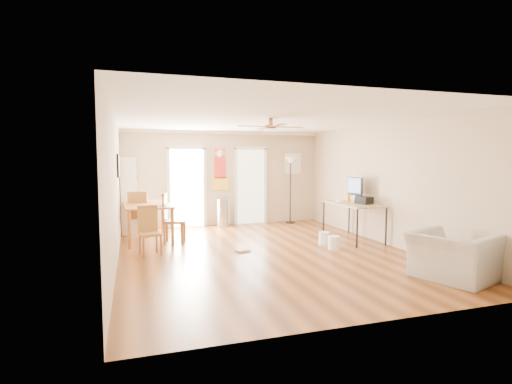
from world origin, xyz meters
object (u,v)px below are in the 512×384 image
object	(u,v)px
trash_can	(223,213)
wastebasket_a	(324,238)
dining_chair_far	(139,214)
dining_chair_right_a	(174,219)
dining_table	(148,222)
torchiere_lamp	(290,190)
computer_desk	(353,221)
bookshelf	(129,195)
armchair	(452,256)
printer	(364,200)
wastebasket_b	(334,243)
dining_chair_right_b	(175,218)
dining_chair_near	(150,231)

from	to	relation	value
trash_can	wastebasket_a	size ratio (longest dim) A/B	2.69
dining_chair_far	dining_chair_right_a	bearing A→B (deg)	143.17
dining_table	torchiere_lamp	xyz separation A→B (m)	(4.00, 1.24, 0.53)
computer_desk	bookshelf	bearing A→B (deg)	153.31
computer_desk	armchair	distance (m)	3.08
trash_can	dining_table	bearing A→B (deg)	-147.95
torchiere_lamp	armchair	distance (m)	5.71
dining_chair_far	computer_desk	xyz separation A→B (m)	(4.62, -1.83, -0.12)
trash_can	torchiere_lamp	xyz separation A→B (m)	(1.96, -0.04, 0.57)
printer	armchair	distance (m)	2.93
trash_can	armchair	distance (m)	6.14
dining_chair_right_a	dining_table	bearing A→B (deg)	71.56
bookshelf	dining_chair_right_a	size ratio (longest dim) A/B	1.85
printer	wastebasket_b	size ratio (longest dim) A/B	1.17
dining_chair_right_a	armchair	bearing A→B (deg)	-126.21
armchair	dining_chair_right_a	bearing A→B (deg)	24.05
dining_chair_right_b	wastebasket_b	xyz separation A→B (m)	(3.03, -1.58, -0.41)
bookshelf	dining_chair_right_b	xyz separation A→B (m)	(0.94, -1.60, -0.39)
dining_chair_near	computer_desk	xyz separation A→B (m)	(4.47, 0.12, -0.05)
trash_can	torchiere_lamp	distance (m)	2.04
dining_chair_far	torchiere_lamp	bearing A→B (deg)	-158.62
wastebasket_b	dining_chair_right_a	bearing A→B (deg)	149.53
dining_chair_near	computer_desk	distance (m)	4.47
dining_chair_right_a	wastebasket_a	distance (m)	3.34
bookshelf	dining_table	bearing A→B (deg)	-86.47
dining_chair_near	wastebasket_b	world-z (taller)	dining_chair_near
bookshelf	wastebasket_b	distance (m)	5.15
printer	wastebasket_b	bearing A→B (deg)	-170.44
computer_desk	dining_chair_far	bearing A→B (deg)	158.44
trash_can	computer_desk	size ratio (longest dim) A/B	0.47
dining_chair_right_a	armchair	size ratio (longest dim) A/B	0.91
trash_can	wastebasket_a	bearing A→B (deg)	-62.06
dining_chair_right_a	torchiere_lamp	size ratio (longest dim) A/B	0.54
dining_chair_right_b	dining_chair_far	bearing A→B (deg)	49.25
torchiere_lamp	printer	xyz separation A→B (m)	(0.60, -2.81, -0.02)
bookshelf	wastebasket_b	xyz separation A→B (m)	(3.97, -3.18, -0.80)
dining_table	torchiere_lamp	bearing A→B (deg)	17.24
bookshelf	printer	world-z (taller)	bookshelf
wastebasket_a	wastebasket_b	xyz separation A→B (m)	(-0.01, -0.45, -0.00)
torchiere_lamp	printer	bearing A→B (deg)	-78.00
dining_chair_far	printer	size ratio (longest dim) A/B	3.36
wastebasket_b	bookshelf	bearing A→B (deg)	141.30
bookshelf	dining_table	distance (m)	1.27
dining_chair_far	computer_desk	distance (m)	4.97
wastebasket_b	printer	bearing A→B (deg)	27.34
dining_table	wastebasket_a	size ratio (longest dim) A/B	5.99
dining_table	computer_desk	xyz separation A→B (m)	(4.46, -1.36, 0.01)
dining_chair_near	armchair	bearing A→B (deg)	-45.54
dining_chair_right_b	trash_can	size ratio (longest dim) A/B	1.47
printer	dining_chair_near	bearing A→B (deg)	161.10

